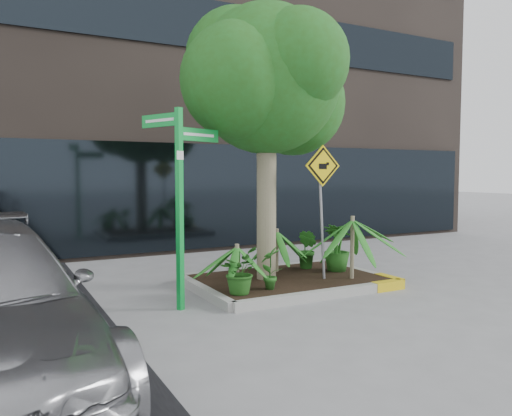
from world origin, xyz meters
name	(u,v)px	position (x,y,z in m)	size (l,w,h in m)	color
ground	(288,290)	(0.00, 0.00, 0.00)	(80.00, 80.00, 0.00)	gray
planter	(291,280)	(0.23, 0.27, 0.10)	(3.35, 2.36, 0.15)	#9E9E99
tree	(266,80)	(-0.20, 0.40, 3.55)	(3.24, 2.87, 4.86)	gray
palm_front	(353,220)	(1.12, -0.31, 1.17)	(1.22, 1.22, 1.36)	gray
palm_left	(237,247)	(-0.98, -0.06, 0.81)	(0.80, 0.80, 0.89)	gray
palm_back	(277,231)	(0.27, 0.83, 0.90)	(0.90, 0.90, 1.00)	gray
shrub_a	(239,271)	(-1.10, -0.38, 0.50)	(0.62, 0.62, 0.69)	#1F5217
shrub_b	(337,247)	(1.30, 0.36, 0.59)	(0.49, 0.49, 0.88)	#25631D
shrub_c	(270,267)	(-0.53, -0.35, 0.49)	(0.36, 0.36, 0.69)	#25631E
shrub_d	(307,249)	(0.92, 0.78, 0.52)	(0.41, 0.41, 0.75)	#1D5719
street_sign_post	(180,186)	(-1.97, -0.23, 1.79)	(1.06, 0.81, 2.90)	#0E9A36
cattle_sign	(322,189)	(0.66, -0.04, 1.71)	(0.71, 0.23, 2.30)	slate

